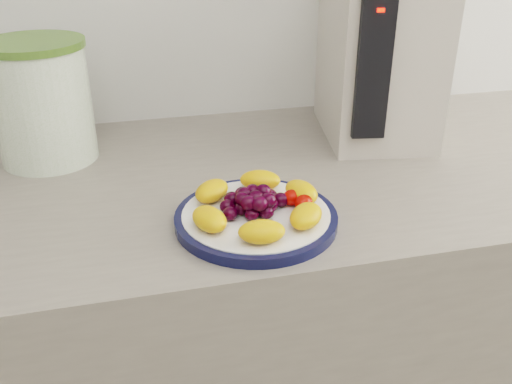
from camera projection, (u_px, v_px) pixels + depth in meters
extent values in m
cube|color=gray|center=(255.00, 370.00, 1.17)|extent=(3.50, 0.60, 0.90)
cube|color=#9D7159|center=(255.00, 380.00, 1.18)|extent=(3.48, 0.58, 0.84)
cylinder|color=#0E1234|center=(256.00, 219.00, 0.80)|extent=(0.23, 0.23, 0.01)
cylinder|color=white|center=(256.00, 218.00, 0.80)|extent=(0.21, 0.21, 0.02)
cylinder|color=#3C6C0F|center=(42.00, 105.00, 0.97)|extent=(0.18, 0.18, 0.20)
cylinder|color=#4D6E28|center=(31.00, 44.00, 0.92)|extent=(0.18, 0.18, 0.01)
cube|color=beige|center=(379.00, 51.00, 1.05)|extent=(0.22, 0.28, 0.32)
cube|color=black|center=(373.00, 68.00, 0.92)|extent=(0.06, 0.03, 0.24)
cube|color=#FF0C05|center=(381.00, 10.00, 0.87)|extent=(0.01, 0.01, 0.01)
ellipsoid|color=orange|center=(301.00, 192.00, 0.83)|extent=(0.05, 0.07, 0.03)
ellipsoid|color=orange|center=(260.00, 180.00, 0.86)|extent=(0.07, 0.06, 0.03)
ellipsoid|color=orange|center=(212.00, 191.00, 0.83)|extent=(0.07, 0.07, 0.03)
ellipsoid|color=orange|center=(209.00, 219.00, 0.76)|extent=(0.06, 0.07, 0.03)
ellipsoid|color=orange|center=(262.00, 232.00, 0.73)|extent=(0.07, 0.05, 0.03)
ellipsoid|color=orange|center=(306.00, 216.00, 0.76)|extent=(0.07, 0.07, 0.03)
ellipsoid|color=black|center=(256.00, 206.00, 0.80)|extent=(0.02, 0.02, 0.02)
ellipsoid|color=black|center=(270.00, 204.00, 0.80)|extent=(0.02, 0.02, 0.02)
ellipsoid|color=black|center=(260.00, 199.00, 0.81)|extent=(0.02, 0.02, 0.02)
ellipsoid|color=black|center=(246.00, 201.00, 0.81)|extent=(0.02, 0.02, 0.02)
ellipsoid|color=black|center=(242.00, 209.00, 0.79)|extent=(0.02, 0.02, 0.02)
ellipsoid|color=black|center=(252.00, 214.00, 0.78)|extent=(0.02, 0.02, 0.02)
ellipsoid|color=black|center=(266.00, 212.00, 0.78)|extent=(0.02, 0.02, 0.02)
ellipsoid|color=black|center=(281.00, 200.00, 0.81)|extent=(0.02, 0.02, 0.02)
ellipsoid|color=black|center=(270.00, 196.00, 0.83)|extent=(0.02, 0.02, 0.02)
ellipsoid|color=black|center=(257.00, 193.00, 0.83)|extent=(0.02, 0.02, 0.02)
ellipsoid|color=black|center=(243.00, 194.00, 0.83)|extent=(0.02, 0.02, 0.02)
ellipsoid|color=black|center=(232.00, 199.00, 0.81)|extent=(0.02, 0.02, 0.02)
ellipsoid|color=black|center=(227.00, 206.00, 0.80)|extent=(0.02, 0.02, 0.02)
ellipsoid|color=black|center=(230.00, 214.00, 0.78)|extent=(0.02, 0.02, 0.02)
ellipsoid|color=black|center=(256.00, 197.00, 0.79)|extent=(0.02, 0.02, 0.02)
ellipsoid|color=black|center=(263.00, 192.00, 0.80)|extent=(0.02, 0.02, 0.02)
ellipsoid|color=black|center=(253.00, 191.00, 0.81)|extent=(0.02, 0.02, 0.02)
ellipsoid|color=black|center=(244.00, 194.00, 0.80)|extent=(0.02, 0.02, 0.02)
ellipsoid|color=black|center=(242.00, 199.00, 0.79)|extent=(0.02, 0.02, 0.02)
ellipsoid|color=black|center=(249.00, 203.00, 0.77)|extent=(0.02, 0.02, 0.02)
ellipsoid|color=black|center=(259.00, 204.00, 0.77)|extent=(0.02, 0.02, 0.02)
ellipsoid|color=black|center=(268.00, 200.00, 0.78)|extent=(0.02, 0.02, 0.02)
ellipsoid|color=#DF0A00|center=(292.00, 197.00, 0.82)|extent=(0.03, 0.03, 0.02)
ellipsoid|color=#DF0A00|center=(306.00, 194.00, 0.83)|extent=(0.04, 0.03, 0.02)
ellipsoid|color=#DF0A00|center=(304.00, 203.00, 0.80)|extent=(0.04, 0.04, 0.02)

